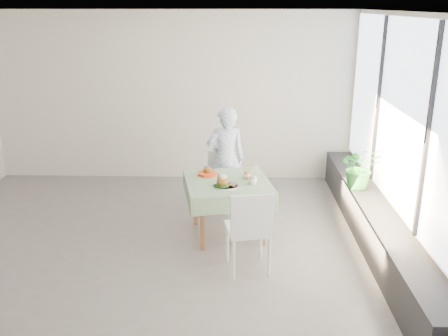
{
  "coord_description": "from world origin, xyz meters",
  "views": [
    {
      "loc": [
        1.06,
        -5.72,
        2.88
      ],
      "look_at": [
        0.91,
        0.28,
        0.9
      ],
      "focal_mm": 40.0,
      "sensor_mm": 36.0,
      "label": 1
    }
  ],
  "objects_px": {
    "potted_plant": "(360,167)",
    "cafe_table": "(228,202)",
    "chair_near": "(248,245)",
    "juice_cup_orange": "(247,174)",
    "diner": "(226,159)",
    "chair_far": "(219,193)",
    "main_dish": "(224,183)"
  },
  "relations": [
    {
      "from": "chair_far",
      "to": "main_dish",
      "type": "bearing_deg",
      "value": -84.55
    },
    {
      "from": "chair_near",
      "to": "chair_far",
      "type": "bearing_deg",
      "value": 102.67
    },
    {
      "from": "main_dish",
      "to": "juice_cup_orange",
      "type": "relative_size",
      "value": 1.22
    },
    {
      "from": "chair_near",
      "to": "potted_plant",
      "type": "relative_size",
      "value": 1.68
    },
    {
      "from": "diner",
      "to": "potted_plant",
      "type": "xyz_separation_m",
      "value": [
        1.81,
        -0.4,
        0.03
      ]
    },
    {
      "from": "diner",
      "to": "juice_cup_orange",
      "type": "bearing_deg",
      "value": 98.41
    },
    {
      "from": "potted_plant",
      "to": "cafe_table",
      "type": "bearing_deg",
      "value": -165.42
    },
    {
      "from": "diner",
      "to": "juice_cup_orange",
      "type": "height_order",
      "value": "diner"
    },
    {
      "from": "chair_far",
      "to": "main_dish",
      "type": "height_order",
      "value": "main_dish"
    },
    {
      "from": "main_dish",
      "to": "potted_plant",
      "type": "height_order",
      "value": "potted_plant"
    },
    {
      "from": "main_dish",
      "to": "juice_cup_orange",
      "type": "bearing_deg",
      "value": 46.75
    },
    {
      "from": "main_dish",
      "to": "potted_plant",
      "type": "distance_m",
      "value": 1.94
    },
    {
      "from": "chair_near",
      "to": "juice_cup_orange",
      "type": "bearing_deg",
      "value": 89.64
    },
    {
      "from": "chair_near",
      "to": "potted_plant",
      "type": "bearing_deg",
      "value": 41.82
    },
    {
      "from": "chair_near",
      "to": "potted_plant",
      "type": "height_order",
      "value": "potted_plant"
    },
    {
      "from": "cafe_table",
      "to": "chair_near",
      "type": "relative_size",
      "value": 1.24
    },
    {
      "from": "cafe_table",
      "to": "juice_cup_orange",
      "type": "xyz_separation_m",
      "value": [
        0.25,
        0.1,
        0.34
      ]
    },
    {
      "from": "diner",
      "to": "juice_cup_orange",
      "type": "xyz_separation_m",
      "value": [
        0.29,
        -0.76,
        0.04
      ]
    },
    {
      "from": "cafe_table",
      "to": "juice_cup_orange",
      "type": "bearing_deg",
      "value": 21.43
    },
    {
      "from": "juice_cup_orange",
      "to": "diner",
      "type": "bearing_deg",
      "value": 111.07
    },
    {
      "from": "diner",
      "to": "potted_plant",
      "type": "distance_m",
      "value": 1.85
    },
    {
      "from": "main_dish",
      "to": "diner",
      "type": "bearing_deg",
      "value": 89.88
    },
    {
      "from": "potted_plant",
      "to": "chair_near",
      "type": "bearing_deg",
      "value": -138.18
    },
    {
      "from": "chair_near",
      "to": "main_dish",
      "type": "xyz_separation_m",
      "value": [
        -0.29,
        0.69,
        0.49
      ]
    },
    {
      "from": "diner",
      "to": "potted_plant",
      "type": "relative_size",
      "value": 2.61
    },
    {
      "from": "chair_near",
      "to": "main_dish",
      "type": "bearing_deg",
      "value": 112.63
    },
    {
      "from": "chair_near",
      "to": "diner",
      "type": "bearing_deg",
      "value": 99.21
    },
    {
      "from": "chair_far",
      "to": "juice_cup_orange",
      "type": "height_order",
      "value": "juice_cup_orange"
    },
    {
      "from": "diner",
      "to": "cafe_table",
      "type": "bearing_deg",
      "value": 80.19
    },
    {
      "from": "chair_near",
      "to": "cafe_table",
      "type": "bearing_deg",
      "value": 105.03
    },
    {
      "from": "chair_far",
      "to": "chair_near",
      "type": "height_order",
      "value": "chair_near"
    },
    {
      "from": "cafe_table",
      "to": "main_dish",
      "type": "bearing_deg",
      "value": -101.77
    }
  ]
}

